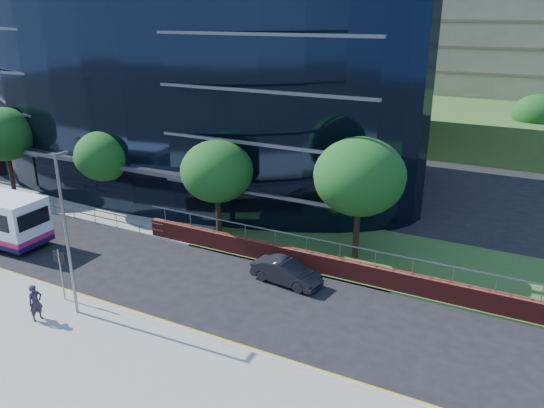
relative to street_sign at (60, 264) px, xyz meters
The scene contains 18 objects.
ground 5.23m from the street_sign, 160.57° to the left, with size 200.00×200.00×0.00m, color black.
kerb 4.99m from the street_sign, behind, with size 80.00×0.25×0.16m, color gray.
yellow_line_outer 5.05m from the street_sign, behind, with size 80.00×0.08×0.01m, color gold.
yellow_line_inner 5.07m from the street_sign, 168.23° to the left, with size 80.00×0.08×0.01m, color gold.
far_forecourt 16.53m from the street_sign, 129.83° to the left, with size 50.00×8.00×0.10m, color gray.
grass_verge 23.30m from the street_sign, 32.84° to the left, with size 36.00×8.00×0.12m, color #2D511E.
glass_office 24.70m from the street_sign, 110.75° to the left, with size 44.00×23.10×16.00m.
retaining_wall 17.93m from the street_sign, 29.83° to the left, with size 34.00×0.40×2.11m.
guard_railings 15.22m from the street_sign, 145.51° to the left, with size 24.00×0.05×1.10m.
street_sign is the anchor object (origin of this frame).
tree_far_a 20.63m from the street_sign, 148.83° to the left, with size 4.95×4.95×6.98m.
tree_far_b 13.54m from the street_sign, 124.08° to the left, with size 4.29×4.29×6.05m.
tree_far_c 11.14m from the street_sign, 76.71° to the left, with size 4.62×4.62×6.51m.
tree_far_d 16.61m from the street_sign, 45.22° to the left, with size 5.28×5.28×7.44m.
tree_dist_e 45.99m from the street_sign, 64.88° to the left, with size 4.62×4.62×6.51m.
streetlight_east 2.80m from the street_sign, 21.36° to the right, with size 0.15×0.77×8.00m.
parked_car 11.64m from the street_sign, 37.65° to the left, with size 1.39×3.98×1.31m, color black.
pedestrian 2.27m from the street_sign, 79.71° to the right, with size 0.66×0.44×1.82m, color #2B2031.
Camera 1 is at (24.89, -17.80, 13.97)m, focal length 35.00 mm.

